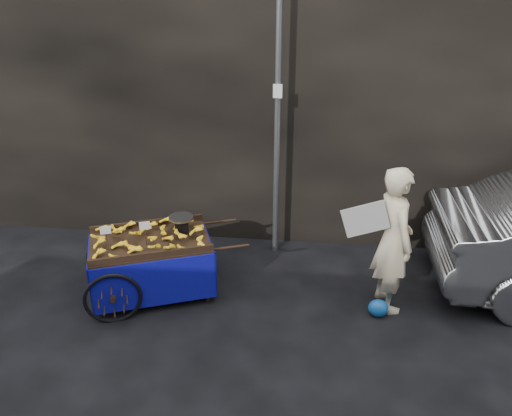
# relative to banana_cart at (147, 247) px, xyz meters

# --- Properties ---
(ground) EXTENTS (80.00, 80.00, 0.00)m
(ground) POSITION_rel_banana_cart_xyz_m (1.22, -0.00, -0.68)
(ground) COLOR black
(ground) RESTS_ON ground
(building_wall) EXTENTS (13.50, 2.00, 5.00)m
(building_wall) POSITION_rel_banana_cart_xyz_m (1.62, 2.60, 1.82)
(building_wall) COLOR black
(building_wall) RESTS_ON ground
(street_pole) EXTENTS (0.12, 0.10, 4.00)m
(street_pole) POSITION_rel_banana_cart_xyz_m (1.52, 1.30, 1.33)
(street_pole) COLOR slate
(street_pole) RESTS_ON ground
(banana_cart) EXTENTS (2.22, 1.58, 1.10)m
(banana_cart) POSITION_rel_banana_cart_xyz_m (0.00, 0.00, 0.00)
(banana_cart) COLOR black
(banana_cart) RESTS_ON ground
(vendor) EXTENTS (0.97, 0.77, 1.84)m
(vendor) POSITION_rel_banana_cart_xyz_m (3.01, 0.09, 0.24)
(vendor) COLOR beige
(vendor) RESTS_ON ground
(plastic_bag) EXTENTS (0.25, 0.20, 0.22)m
(plastic_bag) POSITION_rel_banana_cart_xyz_m (2.89, -0.17, -0.57)
(plastic_bag) COLOR #1759AE
(plastic_bag) RESTS_ON ground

